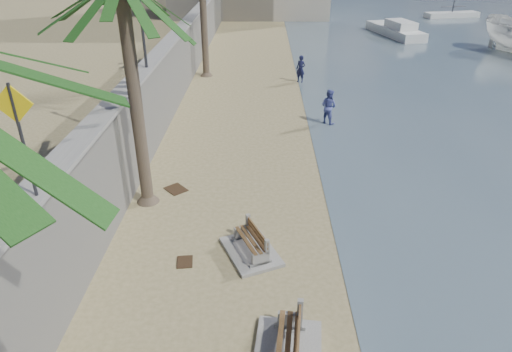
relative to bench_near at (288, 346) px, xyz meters
name	(u,v)px	position (x,y,z in m)	size (l,w,h in m)	color
seawall	(180,64)	(-5.51, 19.51, 1.35)	(0.45, 70.00, 3.50)	gray
wall_cap	(177,32)	(-5.51, 19.51, 3.15)	(0.80, 70.00, 0.12)	gray
bench_near	(288,346)	(0.00, 0.00, 0.00)	(1.74, 2.36, 0.92)	gray
bench_far	(251,243)	(-0.92, 3.83, -0.05)	(2.01, 2.33, 0.82)	gray
pedestrian_sign	(19,126)	(-5.31, 1.01, 4.75)	(0.78, 0.07, 2.40)	#2D2D33
person_a	(301,67)	(1.81, 21.93, 0.58)	(0.71, 0.48, 1.97)	#141637
person_b	(329,105)	(2.69, 14.64, 0.56)	(0.93, 0.72, 1.93)	#4B539C
yacht_far	(395,32)	(11.89, 37.78, -0.05)	(7.94, 2.22, 1.50)	silver
sailboat_west	(452,14)	(21.28, 48.77, -0.04)	(6.53, 2.98, 11.13)	silver
debris_c	(176,189)	(-3.83, 7.66, -0.39)	(0.78, 0.63, 0.03)	#382616
debris_d	(185,262)	(-2.83, 3.37, -0.39)	(0.57, 0.45, 0.03)	#382616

